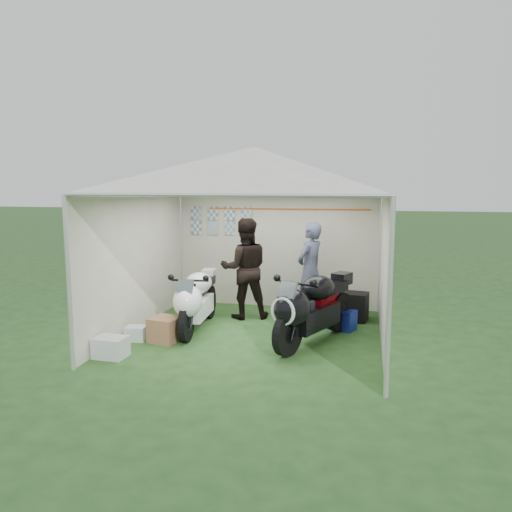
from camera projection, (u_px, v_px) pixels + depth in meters
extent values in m
plane|color=#23461C|center=(254.00, 335.00, 8.09)|extent=(80.00, 80.00, 0.00)
cylinder|color=silver|center=(69.00, 284.00, 6.42)|extent=(0.06, 0.06, 2.30)
cylinder|color=silver|center=(389.00, 300.00, 5.56)|extent=(0.06, 0.06, 2.30)
cylinder|color=silver|center=(181.00, 247.00, 10.29)|extent=(0.06, 0.06, 2.30)
cylinder|color=silver|center=(380.00, 252.00, 9.43)|extent=(0.06, 0.06, 2.30)
cube|color=beige|center=(276.00, 249.00, 9.86)|extent=(4.00, 0.02, 2.30)
cube|color=beige|center=(138.00, 261.00, 8.35)|extent=(0.02, 4.00, 2.30)
cube|color=beige|center=(384.00, 270.00, 7.50)|extent=(0.02, 4.00, 2.30)
pyramid|color=white|center=(254.00, 170.00, 7.71)|extent=(5.66, 5.66, 0.70)
cube|color=#99A5B7|center=(196.00, 213.00, 10.09)|extent=(0.22, 0.02, 0.28)
cube|color=#99A5B7|center=(213.00, 213.00, 10.02)|extent=(0.22, 0.02, 0.28)
cube|color=#99A5B7|center=(230.00, 213.00, 9.94)|extent=(0.22, 0.01, 0.28)
cube|color=#99A5B7|center=(247.00, 214.00, 9.87)|extent=(0.22, 0.01, 0.28)
cube|color=#99A5B7|center=(196.00, 228.00, 10.13)|extent=(0.22, 0.02, 0.28)
cube|color=#99A5B7|center=(213.00, 228.00, 10.06)|extent=(0.22, 0.01, 0.28)
cube|color=#99A5B7|center=(230.00, 228.00, 9.98)|extent=(0.22, 0.02, 0.28)
cube|color=#99A5B7|center=(247.00, 229.00, 9.91)|extent=(0.22, 0.01, 0.28)
cylinder|color=#D8590C|center=(287.00, 209.00, 9.67)|extent=(3.20, 0.02, 0.02)
cylinder|color=black|center=(186.00, 323.00, 7.71)|extent=(0.14, 0.61, 0.60)
cylinder|color=black|center=(208.00, 302.00, 9.08)|extent=(0.19, 0.61, 0.60)
cube|color=white|center=(197.00, 308.00, 8.33)|extent=(0.41, 0.97, 0.30)
ellipsoid|color=white|center=(188.00, 301.00, 7.76)|extent=(0.49, 0.63, 0.50)
ellipsoid|color=white|center=(199.00, 283.00, 8.37)|extent=(0.48, 0.65, 0.35)
cube|color=black|center=(204.00, 282.00, 8.78)|extent=(0.30, 0.62, 0.14)
cube|color=white|center=(209.00, 274.00, 9.09)|extent=(0.24, 0.32, 0.18)
cube|color=black|center=(203.00, 293.00, 8.70)|extent=(0.14, 0.56, 0.10)
cube|color=#3F474C|center=(185.00, 286.00, 7.61)|extent=(0.25, 0.16, 0.21)
cylinder|color=black|center=(288.00, 334.00, 7.06)|extent=(0.37, 0.64, 0.66)
cylinder|color=black|center=(339.00, 312.00, 8.27)|extent=(0.42, 0.66, 0.66)
cube|color=black|center=(313.00, 317.00, 7.61)|extent=(0.77, 1.10, 0.33)
ellipsoid|color=black|center=(292.00, 308.00, 7.10)|extent=(0.72, 0.80, 0.55)
ellipsoid|color=black|center=(318.00, 288.00, 7.64)|extent=(0.72, 0.81, 0.38)
cube|color=black|center=(331.00, 287.00, 7.99)|extent=(0.53, 0.71, 0.15)
cube|color=black|center=(342.00, 279.00, 8.26)|extent=(0.35, 0.40, 0.20)
cube|color=#880009|center=(328.00, 300.00, 7.93)|extent=(0.35, 0.59, 0.11)
cube|color=#3F474C|center=(287.00, 290.00, 6.96)|extent=(0.30, 0.25, 0.23)
cylinder|color=white|center=(283.00, 311.00, 6.91)|extent=(0.37, 0.18, 0.39)
cube|color=#2235D2|center=(341.00, 320.00, 8.38)|extent=(0.53, 0.45, 0.34)
imported|color=black|center=(245.00, 268.00, 9.04)|extent=(1.06, 0.94, 1.83)
imported|color=#525575|center=(310.00, 269.00, 9.18)|extent=(0.67, 0.76, 1.74)
cube|color=black|center=(353.00, 306.00, 8.93)|extent=(0.57, 0.49, 0.51)
cube|color=silver|center=(111.00, 347.00, 7.03)|extent=(0.45, 0.36, 0.29)
cube|color=#8F6043|center=(165.00, 329.00, 7.75)|extent=(0.50, 0.50, 0.38)
cube|color=silver|center=(136.00, 333.00, 7.80)|extent=(0.33, 0.28, 0.22)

